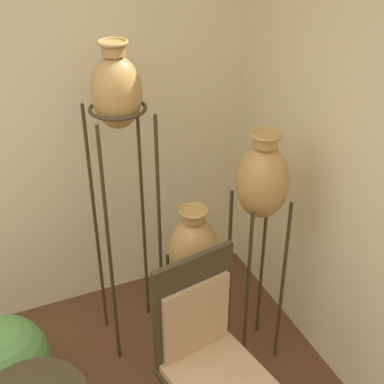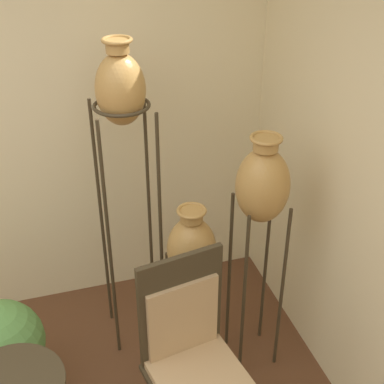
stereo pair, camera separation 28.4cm
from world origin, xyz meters
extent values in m
cylinder|color=#382D1E|center=(0.82, 1.33, 0.79)|extent=(0.02, 0.02, 1.58)
cylinder|color=#382D1E|center=(1.12, 1.33, 0.79)|extent=(0.02, 0.02, 1.58)
cylinder|color=#382D1E|center=(0.82, 1.62, 0.79)|extent=(0.02, 0.02, 1.58)
cylinder|color=#382D1E|center=(1.12, 1.62, 0.79)|extent=(0.02, 0.02, 1.58)
torus|color=#382D1E|center=(0.97, 1.47, 1.58)|extent=(0.30, 0.30, 0.02)
ellipsoid|color=#B28447|center=(0.97, 1.47, 1.66)|extent=(0.26, 0.26, 0.38)
cylinder|color=#B28447|center=(0.97, 1.47, 1.88)|extent=(0.12, 0.12, 0.06)
torus|color=#B28447|center=(0.97, 1.47, 1.91)|extent=(0.15, 0.15, 0.02)
cylinder|color=#382D1E|center=(1.49, 0.95, 0.56)|extent=(0.02, 0.02, 1.12)
cylinder|color=#382D1E|center=(1.72, 0.95, 0.56)|extent=(0.02, 0.02, 1.12)
cylinder|color=#382D1E|center=(1.49, 1.18, 0.56)|extent=(0.02, 0.02, 1.12)
cylinder|color=#382D1E|center=(1.72, 1.18, 0.56)|extent=(0.02, 0.02, 1.12)
torus|color=#382D1E|center=(1.61, 1.06, 1.12)|extent=(0.24, 0.24, 0.02)
ellipsoid|color=#B28447|center=(1.61, 1.06, 1.22)|extent=(0.28, 0.28, 0.41)
cylinder|color=#B28447|center=(1.61, 1.06, 1.46)|extent=(0.13, 0.13, 0.06)
torus|color=#B28447|center=(1.61, 1.06, 1.49)|extent=(0.17, 0.17, 0.02)
cylinder|color=#382D1E|center=(1.13, 1.02, 0.37)|extent=(0.02, 0.02, 0.75)
cylinder|color=#382D1E|center=(1.36, 1.02, 0.37)|extent=(0.02, 0.02, 0.75)
cylinder|color=#382D1E|center=(1.13, 1.25, 0.37)|extent=(0.02, 0.02, 0.75)
cylinder|color=#382D1E|center=(1.36, 1.25, 0.37)|extent=(0.02, 0.02, 0.75)
torus|color=#382D1E|center=(1.24, 1.14, 0.75)|extent=(0.23, 0.23, 0.02)
ellipsoid|color=#B28447|center=(1.24, 1.14, 0.84)|extent=(0.27, 0.27, 0.38)
cylinder|color=#B28447|center=(1.24, 1.14, 1.06)|extent=(0.12, 0.12, 0.06)
torus|color=#B28447|center=(1.24, 1.14, 1.09)|extent=(0.16, 0.16, 0.02)
cylinder|color=#382D1E|center=(1.26, 0.75, 0.24)|extent=(0.02, 0.02, 0.48)
cube|color=tan|center=(1.11, 0.51, 0.53)|extent=(0.49, 0.52, 0.04)
cube|color=#382D1E|center=(1.07, 0.74, 0.82)|extent=(0.43, 0.10, 0.60)
cube|color=tan|center=(1.07, 0.71, 0.76)|extent=(0.37, 0.09, 0.42)
cylinder|color=brown|center=(0.18, 1.14, 0.13)|extent=(0.28, 0.28, 0.27)
torus|color=brown|center=(0.18, 1.14, 0.27)|extent=(0.31, 0.31, 0.02)
sphere|color=#568E47|center=(0.18, 1.14, 0.44)|extent=(0.47, 0.47, 0.47)
camera|label=1|loc=(0.30, -1.01, 2.60)|focal=50.00mm
camera|label=2|loc=(0.56, -1.11, 2.60)|focal=50.00mm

